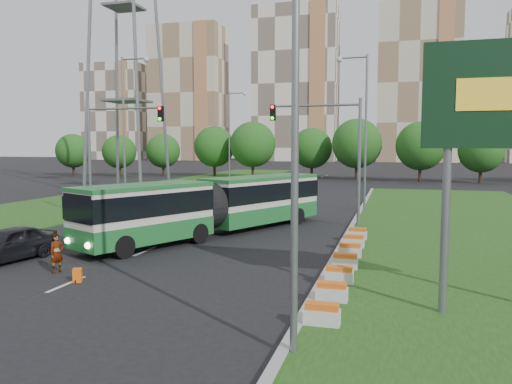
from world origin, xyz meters
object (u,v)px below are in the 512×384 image
(traffic_mast_left, at_px, (110,142))
(shopping_trolley, at_px, (77,275))
(pedestrian, at_px, (57,253))
(articulated_bus, at_px, (210,205))
(traffic_mast_median, at_px, (333,142))
(car_left_near, at_px, (7,244))
(car_left_far, at_px, (163,202))

(traffic_mast_left, height_order, shopping_trolley, traffic_mast_left)
(shopping_trolley, bearing_deg, pedestrian, 125.24)
(articulated_bus, relative_size, pedestrian, 10.67)
(traffic_mast_median, xyz_separation_m, articulated_bus, (-6.41, -4.82, -3.65))
(car_left_near, bearing_deg, articulated_bus, 65.37)
(traffic_mast_left, height_order, car_left_far, traffic_mast_left)
(car_left_near, distance_m, car_left_far, 18.31)
(traffic_mast_median, xyz_separation_m, car_left_far, (-14.06, 4.74, -4.70))
(traffic_mast_median, xyz_separation_m, pedestrian, (-9.22, -14.62, -4.56))
(shopping_trolley, bearing_deg, traffic_mast_left, 94.21)
(car_left_far, xyz_separation_m, shopping_trolley, (6.51, -20.38, -0.39))
(car_left_near, distance_m, shopping_trolley, 5.49)
(traffic_mast_median, bearing_deg, shopping_trolley, -115.79)
(traffic_mast_left, bearing_deg, car_left_near, -78.42)
(car_left_near, height_order, shopping_trolley, car_left_near)
(car_left_near, relative_size, pedestrian, 2.87)
(traffic_mast_median, xyz_separation_m, car_left_near, (-12.59, -13.52, -4.58))
(articulated_bus, bearing_deg, traffic_mast_left, -178.04)
(traffic_mast_median, relative_size, shopping_trolley, 15.23)
(traffic_mast_median, bearing_deg, traffic_mast_left, -176.23)
(articulated_bus, bearing_deg, traffic_mast_median, 62.51)
(articulated_bus, height_order, pedestrian, articulated_bus)
(car_left_near, height_order, pedestrian, pedestrian)
(traffic_mast_median, relative_size, traffic_mast_left, 1.00)
(articulated_bus, xyz_separation_m, pedestrian, (-2.81, -9.80, -0.91))
(traffic_mast_left, xyz_separation_m, shopping_trolley, (7.60, -14.64, -5.09))
(car_left_near, bearing_deg, traffic_mast_median, 57.83)
(pedestrian, bearing_deg, traffic_mast_median, -8.81)
(articulated_bus, bearing_deg, car_left_near, -99.89)
(car_left_near, bearing_deg, traffic_mast_left, 112.39)
(car_left_near, distance_m, pedestrian, 3.55)
(traffic_mast_left, bearing_deg, traffic_mast_median, 3.77)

